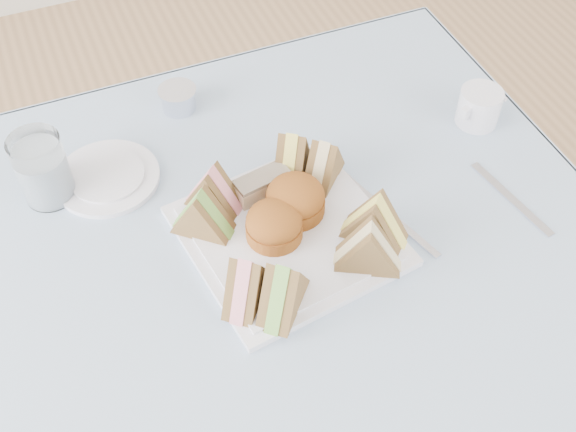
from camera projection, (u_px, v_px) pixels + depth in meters
name	position (u px, v px, depth m)	size (l,w,h in m)	color
table	(283.00, 412.00, 1.26)	(0.90, 0.90, 0.74)	brown
tablecloth	(282.00, 292.00, 0.98)	(1.02, 1.02, 0.01)	#B4D6F3
serving_plate	(288.00, 236.00, 1.03)	(0.27, 0.27, 0.01)	white
sandwich_fl_a	(246.00, 279.00, 0.93)	(0.09, 0.04, 0.08)	brown
sandwich_fl_b	(283.00, 286.00, 0.92)	(0.09, 0.04, 0.08)	brown
sandwich_fr_a	(375.00, 218.00, 0.99)	(0.09, 0.04, 0.08)	brown
sandwich_fr_b	(369.00, 245.00, 0.96)	(0.09, 0.04, 0.08)	brown
sandwich_bl_a	(201.00, 212.00, 1.00)	(0.09, 0.04, 0.08)	brown
sandwich_bl_b	(213.00, 187.00, 1.03)	(0.09, 0.04, 0.08)	brown
sandwich_br_a	(324.00, 161.00, 1.07)	(0.09, 0.04, 0.08)	brown
sandwich_br_b	(292.00, 154.00, 1.07)	(0.09, 0.04, 0.08)	brown
scone_left	(274.00, 224.00, 1.00)	(0.08, 0.08, 0.05)	brown
scone_right	(295.00, 199.00, 1.03)	(0.09, 0.09, 0.06)	brown
pastry_slice	(262.00, 185.00, 1.06)	(0.08, 0.03, 0.04)	#CFB98D
side_plate	(108.00, 178.00, 1.11)	(0.16, 0.16, 0.01)	white
water_glass	(42.00, 169.00, 1.05)	(0.08, 0.08, 0.11)	white
tea_strainer	(178.00, 100.00, 1.20)	(0.06, 0.06, 0.04)	silver
knife	(511.00, 199.00, 1.08)	(0.01, 0.17, 0.00)	silver
fork	(392.00, 217.00, 1.06)	(0.01, 0.19, 0.00)	silver
creamer_jug	(479.00, 107.00, 1.17)	(0.07, 0.07, 0.06)	white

